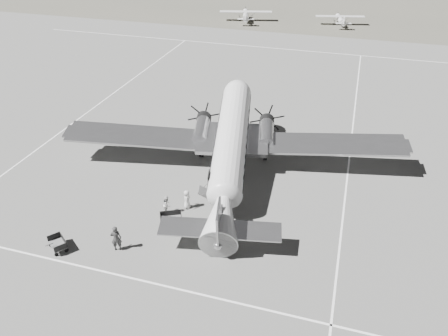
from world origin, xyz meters
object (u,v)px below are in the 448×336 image
at_px(light_plane_left, 246,16).
at_px(passenger, 187,199).
at_px(baggage_cart_far, 58,244).
at_px(ramp_agent, 167,205).
at_px(light_plane_right, 340,20).
at_px(dc3_airliner, 231,148).
at_px(baggage_cart_near, 171,219).
at_px(ground_crew, 116,238).

height_order(light_plane_left, passenger, light_plane_left).
relative_size(light_plane_left, baggage_cart_far, 6.67).
bearing_deg(ramp_agent, light_plane_right, -5.58).
distance_m(dc3_airliner, ramp_agent, 7.56).
xyz_separation_m(light_plane_left, ramp_agent, (9.82, -63.55, -0.30)).
distance_m(light_plane_right, passenger, 65.04).
bearing_deg(light_plane_left, baggage_cart_near, -95.35).
bearing_deg(passenger, baggage_cart_far, 119.19).
xyz_separation_m(dc3_airliner, light_plane_left, (-13.18, 57.14, -1.89)).
bearing_deg(baggage_cart_far, light_plane_right, 115.49).
xyz_separation_m(light_plane_right, baggage_cart_far, (-14.57, -71.85, -0.54)).
height_order(light_plane_right, ground_crew, ground_crew).
relative_size(light_plane_right, baggage_cart_near, 5.57).
bearing_deg(light_plane_right, ground_crew, -112.04).
bearing_deg(light_plane_right, dc3_airliner, -108.79).
distance_m(light_plane_left, ground_crew, 68.98).
height_order(baggage_cart_far, ground_crew, ground_crew).
distance_m(dc3_airliner, ground_crew, 12.61).
distance_m(baggage_cart_far, passenger, 10.11).
distance_m(light_plane_right, baggage_cart_near, 67.41).
distance_m(baggage_cart_near, passenger, 2.40).
bearing_deg(passenger, baggage_cart_near, 153.30).
xyz_separation_m(baggage_cart_near, baggage_cart_far, (-6.62, -4.91, -0.03)).
bearing_deg(light_plane_left, light_plane_right, -8.08).
bearing_deg(light_plane_right, light_plane_left, 173.03).
relative_size(baggage_cart_far, passenger, 0.97).
bearing_deg(ramp_agent, baggage_cart_far, 138.71).
bearing_deg(light_plane_right, ramp_agent, -111.18).
distance_m(light_plane_left, baggage_cart_far, 69.81).
xyz_separation_m(light_plane_right, ground_crew, (-10.51, -70.66, 0.04)).
relative_size(baggage_cart_far, ramp_agent, 0.99).
distance_m(dc3_airliner, baggage_cart_far, 15.74).
bearing_deg(light_plane_left, dc3_airliner, -91.70).
bearing_deg(light_plane_right, baggage_cart_far, -115.04).
xyz_separation_m(dc3_airliner, passenger, (-2.12, -5.31, -2.17)).
bearing_deg(dc3_airliner, ground_crew, -125.59).
relative_size(light_plane_left, light_plane_right, 1.12).
distance_m(baggage_cart_near, ramp_agent, 1.53).
bearing_deg(baggage_cart_near, ramp_agent, 97.46).
bearing_deg(ramp_agent, ground_crew, 162.66).
relative_size(light_plane_left, baggage_cart_near, 6.22).
distance_m(ground_crew, passenger, 6.76).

